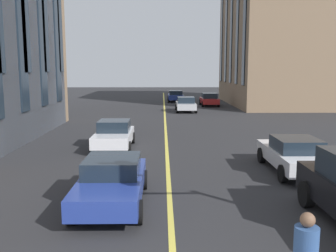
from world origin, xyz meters
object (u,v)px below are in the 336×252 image
object	(u,v)px
car_blue_parked_a	(176,96)
car_blue_mid	(112,181)
car_red_parked_b	(209,99)
car_white_oncoming	(294,154)
car_white_far	(114,134)
car_silver_near	(186,104)

from	to	relation	value
car_blue_parked_a	car_blue_mid	distance (m)	35.92
car_red_parked_b	car_white_oncoming	size ratio (longest dim) A/B	0.89
car_blue_parked_a	car_white_oncoming	bearing A→B (deg)	-173.88
car_white_far	car_white_oncoming	xyz separation A→B (m)	(-4.61, -7.56, 0.00)
car_blue_parked_a	car_white_oncoming	distance (m)	32.52
car_silver_near	car_white_oncoming	xyz separation A→B (m)	(-21.11, -2.90, 0.00)
car_white_far	car_blue_mid	bearing A→B (deg)	-173.26
car_silver_near	car_white_oncoming	distance (m)	21.31
car_blue_parked_a	car_white_oncoming	xyz separation A→B (m)	(-32.34, -3.47, 0.00)
car_silver_near	car_white_oncoming	bearing A→B (deg)	-172.17
car_blue_mid	car_red_parked_b	bearing A→B (deg)	-12.34
car_blue_mid	car_white_far	xyz separation A→B (m)	(8.06, 0.95, -0.00)
car_blue_parked_a	car_red_parked_b	xyz separation A→B (m)	(-5.57, -3.47, -0.00)
car_red_parked_b	car_white_oncoming	bearing A→B (deg)	180.00
car_blue_mid	car_blue_parked_a	bearing A→B (deg)	-5.02
car_white_far	car_white_oncoming	size ratio (longest dim) A/B	0.89
car_silver_near	car_white_far	bearing A→B (deg)	164.24
car_blue_mid	car_white_far	bearing A→B (deg)	6.74
car_white_far	car_white_oncoming	world-z (taller)	car_white_far
car_white_far	car_white_oncoming	distance (m)	8.86
car_silver_near	car_red_parked_b	world-z (taller)	same
car_red_parked_b	car_blue_parked_a	bearing A→B (deg)	31.92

